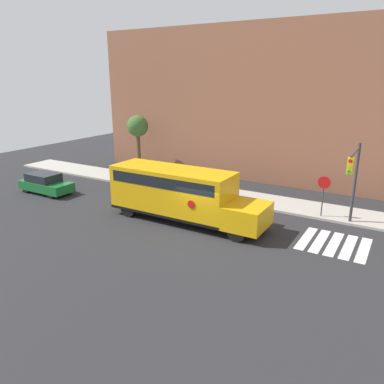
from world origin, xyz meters
TOP-DOWN VIEW (x-y plane):
  - ground_plane at (0.00, 0.00)m, footprint 60.00×60.00m
  - sidewalk_strip at (0.00, 6.50)m, footprint 44.00×3.00m
  - building_backdrop at (0.00, 13.00)m, footprint 32.00×4.00m
  - crosswalk_stripes at (6.72, 2.00)m, footprint 3.30×3.20m
  - school_bus at (-1.88, 0.84)m, footprint 9.49×2.57m
  - parked_car at (-13.20, 0.48)m, footprint 4.06×1.73m
  - stop_sign at (5.32, 5.34)m, footprint 0.74×0.10m
  - traffic_light at (6.95, 4.31)m, footprint 0.28×3.09m
  - tree_near_sidewalk at (-11.23, 8.92)m, footprint 1.84×1.84m

SIDE VIEW (x-z plane):
  - ground_plane at x=0.00m, z-range 0.00..0.00m
  - crosswalk_stripes at x=6.72m, z-range 0.00..0.01m
  - sidewalk_strip at x=0.00m, z-range 0.00..0.15m
  - parked_car at x=-13.20m, z-range -0.01..1.44m
  - school_bus at x=-1.88m, z-range 0.21..3.28m
  - stop_sign at x=5.32m, z-range 0.44..3.06m
  - traffic_light at x=6.95m, z-range 0.79..5.50m
  - tree_near_sidewalk at x=-11.23m, z-range 1.46..6.48m
  - building_backdrop at x=0.00m, z-range 0.00..12.11m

